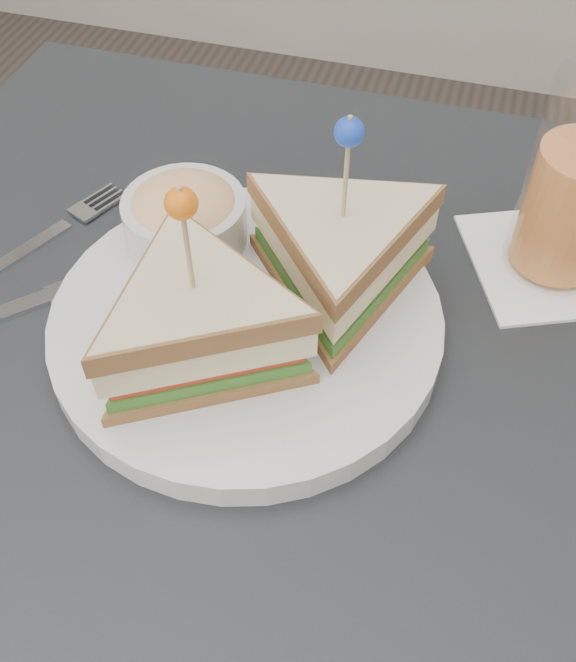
# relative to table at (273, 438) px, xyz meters

# --- Properties ---
(table) EXTENTS (0.80, 0.80, 0.75)m
(table) POSITION_rel_table_xyz_m (0.00, 0.00, 0.00)
(table) COLOR black
(table) RESTS_ON ground
(plate_meal) EXTENTS (0.33, 0.32, 0.18)m
(plate_meal) POSITION_rel_table_xyz_m (-0.02, 0.05, 0.12)
(plate_meal) COLOR silver
(plate_meal) RESTS_ON table
(cutlery_fork) EXTENTS (0.09, 0.17, 0.00)m
(cutlery_fork) POSITION_rel_table_xyz_m (-0.23, 0.10, 0.08)
(cutlery_fork) COLOR silver
(cutlery_fork) RESTS_ON table
(cutlery_knife) EXTENTS (0.16, 0.16, 0.01)m
(cutlery_knife) POSITION_rel_table_xyz_m (-0.19, 0.04, 0.08)
(cutlery_knife) COLOR silver
(cutlery_knife) RESTS_ON table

